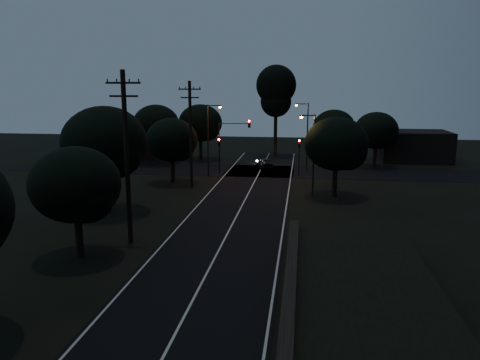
# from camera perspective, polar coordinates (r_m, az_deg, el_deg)

# --- Properties ---
(road_surface) EXTENTS (60.00, 70.00, 0.03)m
(road_surface) POSITION_cam_1_polar(r_m,az_deg,el_deg) (45.45, 1.20, -1.32)
(road_surface) COLOR black
(road_surface) RESTS_ON ground
(retaining_wall) EXTENTS (6.93, 26.00, 1.60)m
(retaining_wall) POSITION_cam_1_polar(r_m,az_deg,el_deg) (18.70, 15.95, -19.27)
(retaining_wall) COLOR black
(retaining_wall) RESTS_ON ground
(utility_pole_mid) EXTENTS (2.20, 0.30, 11.00)m
(utility_pole_mid) POSITION_cam_1_polar(r_m,az_deg,el_deg) (30.32, -13.66, 2.97)
(utility_pole_mid) COLOR black
(utility_pole_mid) RESTS_ON ground
(utility_pole_far) EXTENTS (2.20, 0.30, 10.50)m
(utility_pole_far) POSITION_cam_1_polar(r_m,az_deg,el_deg) (46.47, -6.05, 5.75)
(utility_pole_far) COLOR black
(utility_pole_far) RESTS_ON ground
(tree_left_b) EXTENTS (5.22, 5.22, 6.64)m
(tree_left_b) POSITION_cam_1_polar(r_m,az_deg,el_deg) (28.51, -19.18, -0.81)
(tree_left_b) COLOR black
(tree_left_b) RESTS_ON ground
(tree_left_c) EXTENTS (6.73, 6.73, 8.51)m
(tree_left_c) POSITION_cam_1_polar(r_m,az_deg,el_deg) (38.26, -15.90, 4.19)
(tree_left_c) COLOR black
(tree_left_c) RESTS_ON ground
(tree_left_d) EXTENTS (5.35, 5.35, 6.79)m
(tree_left_d) POSITION_cam_1_polar(r_m,az_deg,el_deg) (49.00, -8.13, 4.71)
(tree_left_d) COLOR black
(tree_left_d) RESTS_ON ground
(tree_far_nw) EXTENTS (5.98, 5.98, 7.57)m
(tree_far_nw) POSITION_cam_1_polar(r_m,az_deg,el_deg) (64.50, -4.69, 6.82)
(tree_far_nw) COLOR black
(tree_far_nw) RESTS_ON ground
(tree_far_w) EXTENTS (6.01, 6.01, 7.66)m
(tree_far_w) POSITION_cam_1_polar(r_m,az_deg,el_deg) (61.94, -10.04, 6.57)
(tree_far_w) COLOR black
(tree_far_w) RESTS_ON ground
(tree_far_ne) EXTENTS (5.52, 5.52, 6.98)m
(tree_far_ne) POSITION_cam_1_polar(r_m,az_deg,el_deg) (63.20, 11.55, 6.19)
(tree_far_ne) COLOR black
(tree_far_ne) RESTS_ON ground
(tree_far_e) EXTENTS (5.41, 5.41, 6.87)m
(tree_far_e) POSITION_cam_1_polar(r_m,az_deg,el_deg) (60.78, 16.46, 5.69)
(tree_far_e) COLOR black
(tree_far_e) RESTS_ON ground
(tree_right_a) EXTENTS (5.75, 5.75, 7.31)m
(tree_right_a) POSITION_cam_1_polar(r_m,az_deg,el_deg) (43.25, 11.93, 4.16)
(tree_right_a) COLOR black
(tree_right_a) RESTS_ON ground
(tall_pine) EXTENTS (5.71, 5.71, 12.98)m
(tall_pine) POSITION_cam_1_polar(r_m,az_deg,el_deg) (68.05, 4.42, 10.81)
(tall_pine) COLOR black
(tall_pine) RESTS_ON ground
(building_left) EXTENTS (10.00, 8.00, 4.40)m
(building_left) POSITION_cam_1_polar(r_m,az_deg,el_deg) (70.01, -13.31, 4.69)
(building_left) COLOR black
(building_left) RESTS_ON ground
(building_right) EXTENTS (9.00, 7.00, 4.00)m
(building_right) POSITION_cam_1_polar(r_m,az_deg,el_deg) (68.09, 20.43, 3.93)
(building_right) COLOR black
(building_right) RESTS_ON ground
(signal_left) EXTENTS (0.28, 0.35, 4.10)m
(signal_left) POSITION_cam_1_polar(r_m,az_deg,el_deg) (54.26, -2.56, 3.79)
(signal_left) COLOR black
(signal_left) RESTS_ON ground
(signal_right) EXTENTS (0.28, 0.35, 4.10)m
(signal_right) POSITION_cam_1_polar(r_m,az_deg,el_deg) (53.40, 7.22, 3.59)
(signal_right) COLOR black
(signal_right) RESTS_ON ground
(signal_mast) EXTENTS (3.70, 0.35, 6.25)m
(signal_mast) POSITION_cam_1_polar(r_m,az_deg,el_deg) (53.81, -0.80, 5.35)
(signal_mast) COLOR black
(signal_mast) RESTS_ON ground
(streetlight_a) EXTENTS (1.66, 0.26, 8.00)m
(streetlight_a) POSITION_cam_1_polar(r_m,az_deg,el_deg) (52.24, -3.73, 5.47)
(streetlight_a) COLOR black
(streetlight_a) RESTS_ON ground
(streetlight_b) EXTENTS (1.66, 0.26, 8.00)m
(streetlight_b) POSITION_cam_1_polar(r_m,az_deg,el_deg) (57.18, 8.02, 5.90)
(streetlight_b) COLOR black
(streetlight_b) RESTS_ON ground
(streetlight_c) EXTENTS (1.46, 0.26, 7.50)m
(streetlight_c) POSITION_cam_1_polar(r_m,az_deg,el_deg) (43.31, 8.76, 3.75)
(streetlight_c) COLOR black
(streetlight_c) RESTS_ON ground
(car) EXTENTS (2.60, 4.05, 1.28)m
(car) POSITION_cam_1_polar(r_m,az_deg,el_deg) (57.74, 3.05, 2.05)
(car) COLOR black
(car) RESTS_ON ground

